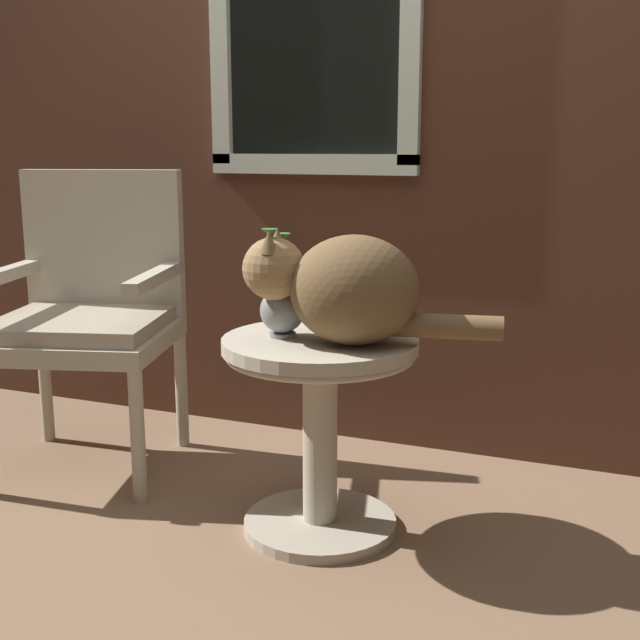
% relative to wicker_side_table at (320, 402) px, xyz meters
% --- Properties ---
extents(ground_plane, '(6.00, 6.00, 0.00)m').
position_rel_wicker_side_table_xyz_m(ground_plane, '(-0.15, -0.12, -0.38)').
color(ground_plane, '#7F6047').
extents(back_wall, '(4.00, 0.07, 2.60)m').
position_rel_wicker_side_table_xyz_m(back_wall, '(-0.15, 0.75, 0.93)').
color(back_wall, '#47281C').
rests_on(back_wall, ground_plane).
extents(wicker_side_table, '(0.54, 0.54, 0.56)m').
position_rel_wicker_side_table_xyz_m(wicker_side_table, '(0.00, 0.00, 0.00)').
color(wicker_side_table, '#B2A893').
rests_on(wicker_side_table, ground_plane).
extents(wicker_chair, '(0.68, 0.67, 0.99)m').
position_rel_wicker_side_table_xyz_m(wicker_chair, '(-0.91, 0.20, 0.17)').
color(wicker_chair, '#B2A893').
rests_on(wicker_chair, ground_plane).
extents(cat, '(0.67, 0.35, 0.30)m').
position_rel_wicker_side_table_xyz_m(cat, '(0.09, -0.04, 0.33)').
color(cat, brown).
rests_on(cat, wicker_side_table).
extents(pewter_vase_with_ivy, '(0.12, 0.14, 0.30)m').
position_rel_wicker_side_table_xyz_m(pewter_vase_with_ivy, '(-0.10, -0.02, 0.27)').
color(pewter_vase_with_ivy, gray).
rests_on(pewter_vase_with_ivy, wicker_side_table).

